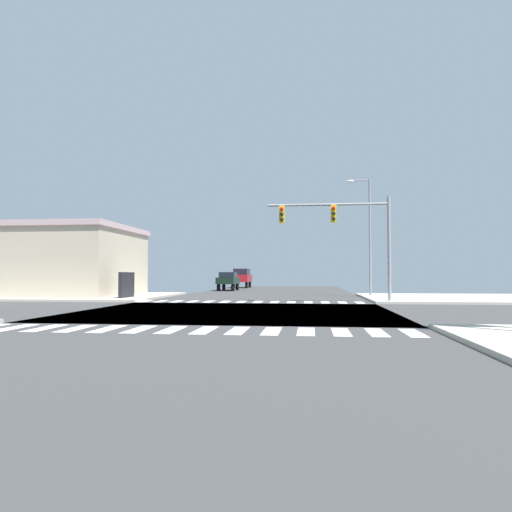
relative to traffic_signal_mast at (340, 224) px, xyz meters
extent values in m
cube|color=#3B3A3B|center=(-5.11, -7.04, -4.61)|extent=(14.00, 90.00, 0.05)
cube|color=#3B3A3B|center=(-5.11, -7.04, -4.61)|extent=(90.00, 12.00, 0.05)
cube|color=#B2ADA3|center=(7.89, 4.96, -4.51)|extent=(12.00, 12.00, 0.14)
cube|color=#B9B1A1|center=(-18.11, 4.96, -4.51)|extent=(12.00, 12.00, 0.14)
cube|color=white|center=(-10.86, -14.34, -4.58)|extent=(0.50, 2.00, 0.01)
cube|color=white|center=(-9.86, -14.34, -4.58)|extent=(0.50, 2.00, 0.01)
cube|color=white|center=(-8.86, -14.34, -4.58)|extent=(0.50, 2.00, 0.01)
cube|color=white|center=(-7.86, -14.34, -4.58)|extent=(0.50, 2.00, 0.01)
cube|color=white|center=(-6.86, -14.34, -4.58)|extent=(0.50, 2.00, 0.01)
cube|color=white|center=(-5.86, -14.34, -4.58)|extent=(0.50, 2.00, 0.01)
cube|color=white|center=(-4.86, -14.34, -4.58)|extent=(0.50, 2.00, 0.01)
cube|color=white|center=(-3.86, -14.34, -4.58)|extent=(0.50, 2.00, 0.01)
cube|color=white|center=(-2.86, -14.34, -4.58)|extent=(0.50, 2.00, 0.01)
cube|color=white|center=(-1.86, -14.34, -4.58)|extent=(0.50, 2.00, 0.01)
cube|color=white|center=(-0.86, -14.34, -4.58)|extent=(0.50, 2.00, 0.01)
cube|color=white|center=(0.14, -14.34, -4.58)|extent=(0.50, 2.00, 0.01)
cube|color=white|center=(1.14, -14.34, -4.58)|extent=(0.50, 2.00, 0.01)
cube|color=white|center=(-11.86, 0.26, -4.58)|extent=(0.50, 2.00, 0.01)
cube|color=white|center=(-10.86, 0.26, -4.58)|extent=(0.50, 2.00, 0.01)
cube|color=white|center=(-9.86, 0.26, -4.58)|extent=(0.50, 2.00, 0.01)
cube|color=white|center=(-8.86, 0.26, -4.58)|extent=(0.50, 2.00, 0.01)
cube|color=white|center=(-7.86, 0.26, -4.58)|extent=(0.50, 2.00, 0.01)
cube|color=white|center=(-6.86, 0.26, -4.58)|extent=(0.50, 2.00, 0.01)
cube|color=white|center=(-5.86, 0.26, -4.58)|extent=(0.50, 2.00, 0.01)
cube|color=white|center=(-4.86, 0.26, -4.58)|extent=(0.50, 2.00, 0.01)
cube|color=white|center=(-3.86, 0.26, -4.58)|extent=(0.50, 2.00, 0.01)
cube|color=white|center=(-2.86, 0.26, -4.58)|extent=(0.50, 2.00, 0.01)
cube|color=white|center=(-1.86, 0.26, -4.58)|extent=(0.50, 2.00, 0.01)
cube|color=white|center=(-0.86, 0.26, -4.58)|extent=(0.50, 2.00, 0.01)
cube|color=white|center=(0.14, 0.26, -4.58)|extent=(0.50, 2.00, 0.01)
cube|color=white|center=(1.14, 0.26, -4.58)|extent=(0.50, 2.00, 0.01)
cylinder|color=gray|center=(2.82, 0.02, -1.50)|extent=(0.20, 0.20, 6.17)
cylinder|color=gray|center=(-0.71, 0.02, 1.19)|extent=(7.06, 0.14, 0.14)
cube|color=yellow|center=(-0.35, 0.02, 0.64)|extent=(0.32, 0.40, 1.00)
sphere|color=red|center=(-0.35, -0.22, 0.95)|extent=(0.22, 0.22, 0.22)
sphere|color=black|center=(-0.35, -0.22, 0.64)|extent=(0.22, 0.22, 0.22)
sphere|color=black|center=(-0.35, -0.22, 0.33)|extent=(0.22, 0.22, 0.22)
cube|color=yellow|center=(-3.39, 0.02, 0.64)|extent=(0.32, 0.40, 1.00)
sphere|color=red|center=(-3.39, -0.22, 0.95)|extent=(0.22, 0.22, 0.22)
sphere|color=black|center=(-3.39, -0.22, 0.64)|extent=(0.22, 0.22, 0.22)
sphere|color=black|center=(-3.39, -0.22, 0.33)|extent=(0.22, 0.22, 0.22)
cylinder|color=gray|center=(2.62, 7.14, -0.26)|extent=(0.16, 0.16, 8.65)
cylinder|color=gray|center=(1.92, 7.14, 3.97)|extent=(1.40, 0.10, 0.10)
ellipsoid|color=silver|center=(1.22, 7.14, 3.92)|extent=(0.60, 0.32, 0.20)
cube|color=#BFB096|center=(-21.54, 5.76, -2.15)|extent=(12.52, 9.40, 4.87)
cube|color=#C1A0A3|center=(-21.54, 5.76, 0.48)|extent=(12.82, 9.70, 0.40)
cube|color=black|center=(-13.78, 2.05, -3.68)|extent=(0.24, 2.20, 1.80)
cylinder|color=black|center=(-9.33, 28.44, -4.21)|extent=(0.26, 0.74, 0.74)
cylinder|color=black|center=(-10.89, 28.44, -4.21)|extent=(0.26, 0.74, 0.74)
cylinder|color=black|center=(-9.33, 31.57, -4.21)|extent=(0.26, 0.74, 0.74)
cylinder|color=black|center=(-10.89, 31.57, -4.21)|extent=(0.26, 0.74, 0.74)
cube|color=#A5181E|center=(-10.11, 30.01, -3.40)|extent=(1.96, 4.60, 0.88)
cube|color=black|center=(-10.11, 30.01, -2.60)|extent=(1.69, 3.22, 0.72)
cylinder|color=black|center=(-9.39, 18.63, -4.24)|extent=(0.26, 0.68, 0.68)
cylinder|color=black|center=(-10.83, 18.63, -4.24)|extent=(0.26, 0.68, 0.68)
cylinder|color=black|center=(-9.39, 21.56, -4.24)|extent=(0.26, 0.68, 0.68)
cylinder|color=black|center=(-10.83, 21.56, -4.24)|extent=(0.26, 0.68, 0.68)
cube|color=black|center=(-10.11, 20.09, -3.57)|extent=(1.80, 4.30, 0.66)
cube|color=black|center=(-10.11, 20.09, -2.97)|extent=(1.55, 2.24, 0.54)
camera|label=1|loc=(-1.73, -28.29, -2.92)|focal=33.52mm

